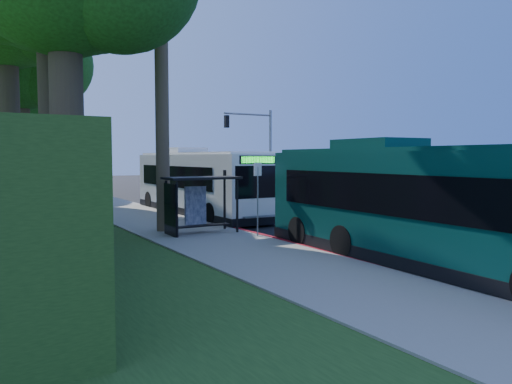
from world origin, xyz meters
TOP-DOWN VIEW (x-y plane):
  - ground at (0.00, 0.00)m, footprint 140.00×140.00m
  - sidewalk at (-7.30, 0.00)m, footprint 4.50×70.00m
  - red_curb at (-5.00, -4.00)m, footprint 0.25×30.00m
  - grass_verge at (-13.00, 5.00)m, footprint 8.00×70.00m
  - bus_shelter at (-7.26, -2.86)m, footprint 3.20×1.51m
  - stop_sign_pole at (-5.40, -5.00)m, footprint 0.35×0.06m
  - traffic_signal_pole at (3.78, 10.00)m, footprint 4.10×0.30m
  - tree_2 at (-11.89, 15.98)m, footprint 8.82×8.40m
  - tree_4 at (-11.40, 31.98)m, footprint 8.40×8.00m
  - tree_5 at (-10.41, 39.99)m, footprint 7.35×7.00m
  - white_bus at (-3.80, 4.46)m, footprint 2.95×13.39m
  - teal_bus at (-3.73, -12.16)m, footprint 3.40×13.57m
  - pickup at (1.04, 5.15)m, footprint 2.91×5.27m

SIDE VIEW (x-z plane):
  - ground at x=0.00m, z-range 0.00..0.00m
  - grass_verge at x=-13.00m, z-range 0.00..0.06m
  - sidewalk at x=-7.30m, z-range 0.00..0.12m
  - red_curb at x=-5.00m, z-range 0.00..0.13m
  - pickup at x=1.04m, z-range 0.00..1.40m
  - bus_shelter at x=-7.26m, z-range 0.53..3.08m
  - white_bus at x=-3.80m, z-range -0.05..3.94m
  - teal_bus at x=-3.73m, z-range -0.05..3.97m
  - stop_sign_pole at x=-5.40m, z-range 0.50..3.67m
  - traffic_signal_pole at x=3.78m, z-range 0.92..7.92m
  - tree_5 at x=-10.41m, z-range 2.53..15.39m
  - tree_4 at x=-11.40m, z-range 2.66..16.80m
  - tree_2 at x=-11.89m, z-range 2.92..18.04m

